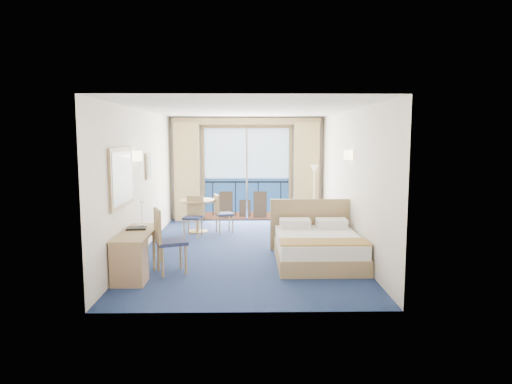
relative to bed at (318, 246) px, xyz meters
name	(u,v)px	position (x,y,z in m)	size (l,w,h in m)	color
floor	(246,249)	(-1.26, 0.94, -0.28)	(6.50, 6.50, 0.00)	navy
room_walls	(246,158)	(-1.26, 0.94, 1.50)	(4.04, 6.54, 2.72)	silver
balcony_door	(247,177)	(-1.26, 4.16, 0.87)	(2.36, 0.03, 2.52)	navy
curtain_left	(187,172)	(-2.81, 4.01, 1.00)	(0.65, 0.22, 2.55)	tan
curtain_right	(306,172)	(0.29, 4.01, 1.00)	(0.65, 0.22, 2.55)	tan
pelmet	(247,121)	(-1.26, 4.04, 2.30)	(3.80, 0.25, 0.18)	#A48759
mirror	(122,177)	(-3.23, -0.56, 1.27)	(0.05, 1.25, 0.95)	#A48759
wall_print	(148,166)	(-3.23, 1.39, 1.32)	(0.04, 0.42, 0.52)	#A48759
sconce_left	(137,156)	(-3.20, 0.34, 1.57)	(0.18, 0.18, 0.18)	beige
sconce_right	(349,155)	(0.68, 0.79, 1.57)	(0.18, 0.18, 0.18)	beige
bed	(318,246)	(0.00, 0.00, 0.00)	(1.58, 1.88, 0.99)	#A48759
nightstand	(333,231)	(0.52, 1.36, -0.02)	(0.40, 0.38, 0.53)	#9F7654
phone	(332,217)	(0.49, 1.32, 0.29)	(0.18, 0.14, 0.08)	beige
armchair	(299,214)	(0.03, 3.10, 0.03)	(0.66, 0.68, 0.62)	#3F414C
floor_lamp	(314,180)	(0.44, 3.53, 0.84)	(0.20, 0.20, 1.48)	silver
desk	(131,257)	(-2.99, -1.05, 0.10)	(0.51, 1.47, 0.69)	#A48759
desk_chair	(166,237)	(-2.54, -0.65, 0.32)	(0.60, 0.59, 1.06)	#1F2548
folder	(137,228)	(-3.05, -0.46, 0.42)	(0.31, 0.24, 0.03)	black
desk_lamp	(142,208)	(-3.00, -0.26, 0.73)	(0.12, 0.12, 0.43)	silver
round_table	(197,208)	(-2.39, 2.55, 0.29)	(0.84, 0.84, 0.75)	#A48759
table_chair_a	(221,211)	(-1.84, 2.51, 0.22)	(0.49, 0.48, 0.88)	#1F2548
table_chair_b	(194,214)	(-2.42, 2.11, 0.22)	(0.44, 0.45, 0.89)	#1F2548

